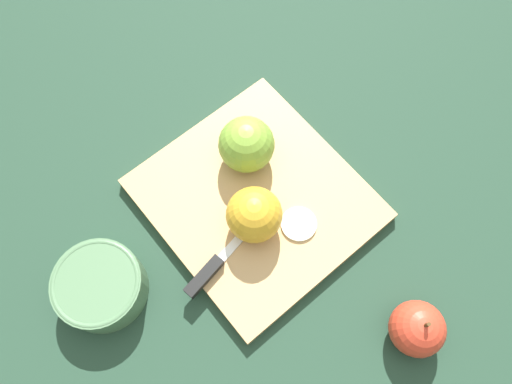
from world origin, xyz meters
The scene contains 8 objects.
ground_plane centered at (0.00, 0.00, 0.00)m, with size 4.00×4.00×0.00m, color #1E3828.
cutting_board centered at (0.00, 0.00, 0.01)m, with size 0.32×0.30×0.02m.
apple_half_left centered at (-0.06, 0.03, 0.06)m, with size 0.08×0.08×0.08m.
apple_half_right centered at (0.03, -0.03, 0.06)m, with size 0.08×0.08×0.08m.
knife centered at (0.05, -0.11, 0.03)m, with size 0.05×0.15×0.02m.
apple_slice centered at (0.07, 0.03, 0.02)m, with size 0.05×0.05×0.00m.
apple_whole centered at (0.27, 0.06, 0.04)m, with size 0.07×0.07×0.08m.
bowl centered at (-0.01, -0.25, 0.03)m, with size 0.12×0.12×0.05m.
Camera 1 is at (0.21, -0.15, 0.70)m, focal length 35.00 mm.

